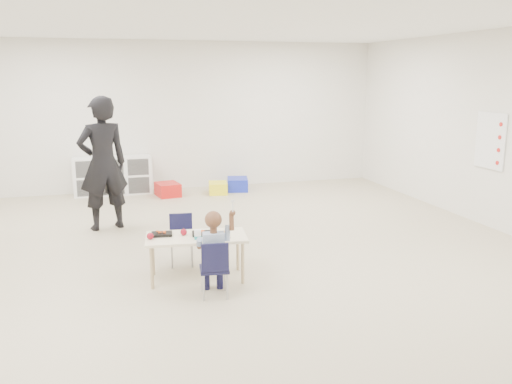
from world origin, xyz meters
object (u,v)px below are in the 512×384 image
object	(u,v)px
table	(197,257)
cubby_shelf	(113,176)
chair_near	(214,268)
child	(214,252)
adult	(103,164)

from	to	relation	value
table	cubby_shelf	distance (m)	4.72
chair_near	cubby_shelf	size ratio (longest dim) A/B	0.42
table	cubby_shelf	xyz separation A→B (m)	(-0.75, 4.66, 0.10)
chair_near	child	distance (m)	0.17
child	adult	world-z (taller)	adult
table	chair_near	size ratio (longest dim) A/B	1.91
cubby_shelf	adult	bearing A→B (deg)	-94.07
chair_near	adult	size ratio (longest dim) A/B	0.31
chair_near	cubby_shelf	distance (m)	5.23
cubby_shelf	adult	xyz separation A→B (m)	(-0.17, -2.33, 0.60)
table	child	world-z (taller)	child
table	child	bearing A→B (deg)	-72.85
table	child	xyz separation A→B (m)	(0.09, -0.50, 0.21)
chair_near	table	bearing A→B (deg)	107.15
child	table	bearing A→B (deg)	107.15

